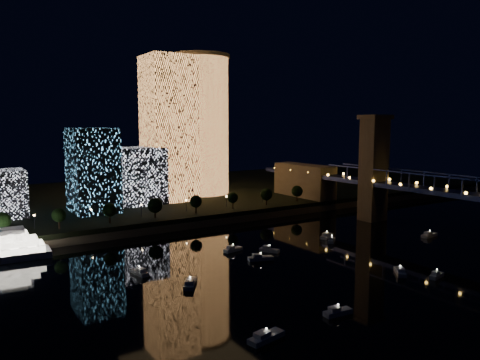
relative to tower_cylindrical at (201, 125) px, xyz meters
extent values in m
plane|color=black|center=(-21.38, -141.41, -45.17)|extent=(520.00, 520.00, 0.00)
cube|color=black|center=(-21.38, 18.59, -42.67)|extent=(420.00, 160.00, 5.00)
cube|color=#6B5E4C|center=(-21.38, -59.41, -43.67)|extent=(420.00, 6.00, 3.00)
cylinder|color=#FD9F51|center=(0.00, 0.00, -1.13)|extent=(32.00, 32.00, 78.08)
cylinder|color=#6B5E4C|center=(0.00, 0.00, 38.92)|extent=(34.00, 34.00, 2.00)
cube|color=#FD9F51|center=(-25.84, -12.25, -2.08)|extent=(23.94, 23.94, 76.18)
cube|color=white|center=(-43.63, -14.52, -25.67)|extent=(23.56, 19.94, 29.00)
cube|color=#5DC1FC|center=(-69.45, -23.02, -20.68)|extent=(19.49, 25.33, 38.97)
cube|color=navy|center=(43.62, -141.41, -27.17)|extent=(10.00, 260.00, 2.00)
cube|color=#6B5E4C|center=(43.62, -91.41, -21.17)|extent=(11.00, 9.00, 48.00)
cube|color=#6B5E4C|center=(43.62, -91.41, 3.83)|extent=(13.00, 11.00, 2.00)
cube|color=navy|center=(38.62, -141.41, -20.17)|extent=(0.50, 150.00, 0.50)
cube|color=#6B5E4C|center=(43.62, -41.41, -33.67)|extent=(12.00, 40.00, 23.00)
cube|color=navy|center=(38.62, -129.41, -23.67)|extent=(0.50, 0.50, 7.00)
cube|color=navy|center=(38.62, -105.41, -23.67)|extent=(0.50, 0.50, 7.00)
cube|color=navy|center=(38.62, -81.41, -23.67)|extent=(0.50, 0.50, 7.00)
sphere|color=#FFAF38|center=(38.12, -141.41, -25.37)|extent=(1.20, 1.20, 1.20)
sphere|color=#FFAF38|center=(38.12, -96.41, -25.37)|extent=(1.20, 1.20, 1.20)
sphere|color=#FFAF38|center=(38.12, -51.41, -25.37)|extent=(1.20, 1.20, 1.20)
cube|color=silver|center=(-110.19, -69.62, -35.36)|extent=(8.33, 6.44, 1.80)
cube|color=silver|center=(-31.12, -110.13, -44.57)|extent=(5.85, 7.26, 1.20)
cube|color=silver|center=(-31.71, -109.23, -43.47)|extent=(2.94, 3.12, 1.00)
sphere|color=white|center=(-31.12, -110.13, -42.57)|extent=(0.36, 0.36, 0.36)
cube|color=silver|center=(-50.23, -164.10, -44.57)|extent=(7.60, 2.94, 1.20)
cube|color=silver|center=(-51.34, -164.02, -43.47)|extent=(2.75, 2.13, 1.00)
sphere|color=white|center=(-50.23, -164.10, -42.57)|extent=(0.36, 0.36, 0.36)
cube|color=silver|center=(-5.65, -160.21, -44.57)|extent=(6.55, 3.23, 1.20)
cube|color=silver|center=(-6.57, -160.40, -43.47)|extent=(2.48, 2.04, 1.00)
sphere|color=white|center=(-5.65, -160.21, -42.57)|extent=(0.36, 0.36, 0.36)
cube|color=silver|center=(-2.19, -111.86, -44.57)|extent=(6.52, 5.75, 1.20)
cube|color=silver|center=(-2.97, -112.47, -43.47)|extent=(2.89, 2.78, 1.00)
sphere|color=white|center=(-2.19, -111.86, -42.57)|extent=(0.36, 0.36, 0.36)
cube|color=silver|center=(-79.70, -108.98, -44.57)|extent=(3.52, 7.66, 1.20)
cube|color=silver|center=(-79.53, -110.07, -43.47)|extent=(2.31, 2.86, 1.00)
sphere|color=white|center=(-79.70, -108.98, -42.57)|extent=(0.36, 0.36, 0.36)
cube|color=silver|center=(-71.19, -126.56, -44.57)|extent=(7.38, 8.95, 1.20)
cube|color=silver|center=(-71.94, -127.66, -43.47)|extent=(3.67, 3.88, 1.00)
sphere|color=white|center=(-71.19, -126.56, -42.57)|extent=(0.36, 0.36, 0.36)
cube|color=silver|center=(-41.68, -102.31, -44.57)|extent=(7.79, 3.76, 1.20)
cube|color=silver|center=(-42.78, -102.53, -43.47)|extent=(2.94, 2.40, 1.00)
sphere|color=white|center=(-41.68, -102.31, -42.57)|extent=(0.36, 0.36, 0.36)
cube|color=silver|center=(1.11, -105.57, -44.57)|extent=(8.51, 5.87, 1.20)
cube|color=silver|center=(0.00, -106.10, -43.47)|extent=(3.50, 3.15, 1.00)
sphere|color=white|center=(1.11, -105.57, -42.57)|extent=(0.36, 0.36, 0.36)
cube|color=silver|center=(-72.66, -165.51, -44.57)|extent=(9.30, 4.47, 1.20)
cube|color=silver|center=(-73.97, -165.76, -43.47)|extent=(3.50, 2.86, 1.00)
sphere|color=white|center=(-72.66, -165.51, -42.57)|extent=(0.36, 0.36, 0.36)
cube|color=silver|center=(-11.99, -151.91, -44.57)|extent=(7.28, 7.78, 1.20)
cube|color=silver|center=(-12.79, -152.82, -43.47)|extent=(3.45, 3.51, 1.00)
sphere|color=white|center=(-11.99, -151.91, -42.57)|extent=(0.36, 0.36, 0.36)
cube|color=silver|center=(-39.70, -116.81, -44.57)|extent=(8.90, 5.20, 1.20)
cube|color=silver|center=(-40.91, -116.42, -43.47)|extent=(3.50, 3.01, 1.00)
sphere|color=white|center=(-39.70, -116.81, -42.57)|extent=(0.36, 0.36, 0.36)
cube|color=silver|center=(37.48, -127.23, -44.57)|extent=(8.74, 3.63, 1.20)
cube|color=silver|center=(36.21, -127.37, -43.47)|extent=(3.20, 2.52, 1.00)
sphere|color=white|center=(37.48, -127.23, -42.57)|extent=(0.36, 0.36, 0.36)
cylinder|color=black|center=(-111.38, -53.41, -38.17)|extent=(0.70, 0.70, 4.00)
sphere|color=black|center=(-111.38, -53.41, -34.67)|extent=(6.56, 6.56, 6.56)
cylinder|color=black|center=(-91.38, -53.41, -38.17)|extent=(0.70, 0.70, 4.00)
sphere|color=black|center=(-91.38, -53.41, -34.67)|extent=(5.45, 5.45, 5.45)
cylinder|color=black|center=(-71.38, -53.41, -38.17)|extent=(0.70, 0.70, 4.00)
sphere|color=black|center=(-71.38, -53.41, -34.67)|extent=(5.73, 5.73, 5.73)
cylinder|color=black|center=(-51.38, -53.41, -38.17)|extent=(0.70, 0.70, 4.00)
sphere|color=black|center=(-51.38, -53.41, -34.67)|extent=(6.63, 6.63, 6.63)
cylinder|color=black|center=(-31.38, -53.41, -38.17)|extent=(0.70, 0.70, 4.00)
sphere|color=black|center=(-31.38, -53.41, -34.67)|extent=(5.65, 5.65, 5.65)
cylinder|color=black|center=(-11.38, -53.41, -38.17)|extent=(0.70, 0.70, 4.00)
sphere|color=black|center=(-11.38, -53.41, -34.67)|extent=(5.24, 5.24, 5.24)
cylinder|color=black|center=(8.62, -53.41, -38.17)|extent=(0.70, 0.70, 4.00)
sphere|color=black|center=(8.62, -53.41, -34.67)|extent=(6.16, 6.16, 6.16)
cylinder|color=black|center=(28.62, -53.41, -38.17)|extent=(0.70, 0.70, 4.00)
sphere|color=black|center=(28.62, -53.41, -34.67)|extent=(5.92, 5.92, 5.92)
cylinder|color=black|center=(-99.38, -47.41, -37.67)|extent=(0.24, 0.24, 5.00)
sphere|color=#FFCC7F|center=(-99.38, -47.41, -34.87)|extent=(0.70, 0.70, 0.70)
cylinder|color=black|center=(-77.38, -47.41, -37.67)|extent=(0.24, 0.24, 5.00)
sphere|color=#FFCC7F|center=(-77.38, -47.41, -34.87)|extent=(0.70, 0.70, 0.70)
cylinder|color=black|center=(-55.38, -47.41, -37.67)|extent=(0.24, 0.24, 5.00)
sphere|color=#FFCC7F|center=(-55.38, -47.41, -34.87)|extent=(0.70, 0.70, 0.70)
cylinder|color=black|center=(-33.38, -47.41, -37.67)|extent=(0.24, 0.24, 5.00)
sphere|color=#FFCC7F|center=(-33.38, -47.41, -34.87)|extent=(0.70, 0.70, 0.70)
cylinder|color=black|center=(-11.38, -47.41, -37.67)|extent=(0.24, 0.24, 5.00)
sphere|color=#FFCC7F|center=(-11.38, -47.41, -34.87)|extent=(0.70, 0.70, 0.70)
cylinder|color=black|center=(10.62, -47.41, -37.67)|extent=(0.24, 0.24, 5.00)
sphere|color=#FFCC7F|center=(10.62, -47.41, -34.87)|extent=(0.70, 0.70, 0.70)
camera|label=1|loc=(-128.82, -242.45, 0.92)|focal=35.00mm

